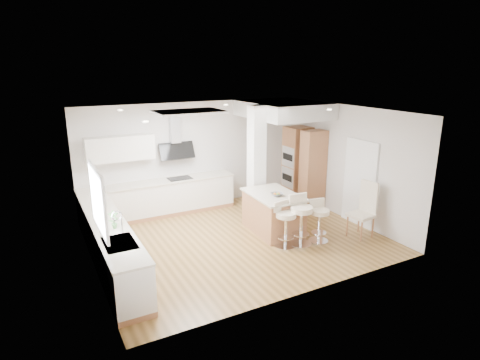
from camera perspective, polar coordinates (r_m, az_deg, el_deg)
ground at (r=9.00m, az=-0.49°, el=-8.29°), size 6.00×6.00×0.00m
ceiling at (r=9.00m, az=-0.49°, el=-8.29°), size 6.00×5.00×0.02m
wall_back at (r=10.73m, az=-6.72°, el=3.52°), size 6.00×0.04×2.80m
wall_left at (r=7.67m, az=-20.81°, el=-2.59°), size 0.04×5.00×2.80m
wall_right at (r=10.22m, az=14.58°, el=2.46°), size 0.04×5.00×2.80m
skylight at (r=8.47m, az=-7.26°, el=9.55°), size 4.10×2.10×0.06m
window_left at (r=6.74m, az=-19.61°, el=-2.37°), size 0.06×1.28×1.07m
doorway_right at (r=9.88m, az=16.64°, el=-0.55°), size 0.05×1.00×2.10m
counter_left at (r=8.25m, az=-18.31°, el=-8.05°), size 0.63×4.50×1.35m
counter_back at (r=10.37m, az=-10.73°, el=-1.13°), size 3.62×0.63×2.50m
pillar at (r=9.82m, az=2.35°, el=2.43°), size 0.35×0.35×2.80m
soffit at (r=10.54m, az=6.17°, el=9.93°), size 1.78×2.20×0.40m
oven_column at (r=11.01m, az=8.92°, el=1.88°), size 0.63×1.21×2.10m
peninsula at (r=9.24m, az=4.74°, el=-4.62°), size 1.06×1.54×0.98m
bar_stool_a at (r=8.46m, az=6.43°, el=-5.97°), size 0.51×0.51×0.98m
bar_stool_b at (r=8.59m, az=8.64°, el=-5.27°), size 0.54×0.54×1.09m
bar_stool_c at (r=8.84m, az=11.19°, el=-5.39°), size 0.48×0.48×0.94m
dining_chair at (r=9.32m, az=17.34°, el=-3.74°), size 0.54×0.54×1.26m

